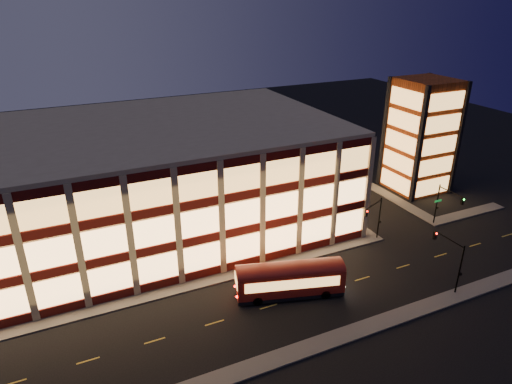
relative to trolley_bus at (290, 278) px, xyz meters
name	(u,v)px	position (x,y,z in m)	size (l,w,h in m)	color
ground	(213,285)	(-6.98, 5.07, -2.16)	(200.00, 200.00, 0.00)	black
sidewalk_office_south	(184,287)	(-9.98, 6.07, -2.08)	(54.00, 2.00, 0.15)	#514F4C
sidewalk_office_east	(310,194)	(16.02, 22.07, -2.08)	(2.00, 30.00, 0.15)	#514F4C
sidewalk_tower_south	(466,214)	(33.02, 6.07, -2.08)	(14.00, 2.00, 0.15)	#514F4C
sidewalk_tower_west	(365,183)	(27.02, 22.07, -2.08)	(2.00, 30.00, 0.15)	#514F4C
sidewalk_near	(263,364)	(-6.98, -7.93, -2.08)	(100.00, 2.00, 0.15)	#514F4C
office_building	(147,178)	(-9.89, 21.98, 5.09)	(50.45, 30.45, 14.50)	tan
stair_tower	(421,136)	(32.98, 17.02, 6.83)	(8.60, 8.60, 18.00)	#8C3814
traffic_signal_far	(375,214)	(15.23, 5.30, 1.95)	(3.79, 1.87, 6.00)	black
traffic_signal_right	(446,201)	(26.52, 4.44, 1.94)	(1.20, 4.37, 6.00)	black
traffic_signal_near	(451,254)	(16.52, -5.96, 1.97)	(0.32, 4.45, 6.00)	black
trolley_bus	(290,278)	(0.00, 0.00, 0.00)	(11.84, 5.95, 3.89)	maroon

